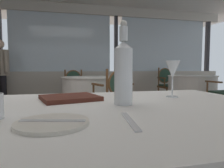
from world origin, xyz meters
name	(u,v)px	position (x,y,z in m)	size (l,w,h in m)	color
ground_plane	(58,166)	(0.00, 0.00, 0.00)	(12.58, 12.58, 0.00)	brown
window_wall_far	(62,64)	(0.00, 3.63, 1.06)	(9.54, 0.14, 2.64)	beige
side_plate	(52,123)	(0.05, -1.35, 0.77)	(0.20, 0.20, 0.01)	silver
butter_knife	(52,121)	(0.05, -1.35, 0.78)	(0.18, 0.02, 0.00)	silver
dinner_fork	(130,121)	(0.27, -1.37, 0.77)	(0.20, 0.02, 0.00)	silver
water_bottle	(123,71)	(0.32, -1.10, 0.91)	(0.08, 0.08, 0.35)	white
wine_glass	(173,71)	(0.64, -0.94, 0.91)	(0.08, 0.08, 0.19)	white
menu_book	(70,98)	(0.11, -0.92, 0.78)	(0.26, 0.23, 0.02)	#512319
background_table_0	(192,92)	(2.87, 2.07, 0.39)	(1.07, 1.07, 0.77)	white
dining_chair_0_0	(167,82)	(2.78, 3.02, 0.56)	(0.57, 0.51, 0.95)	brown
background_table_2	(91,97)	(0.55, 1.88, 0.39)	(1.10, 1.10, 0.77)	white
dining_chair_2_0	(75,86)	(0.30, 2.82, 0.53)	(0.61, 0.56, 0.90)	brown
dining_chair_2_1	(116,94)	(0.80, 0.95, 0.55)	(0.61, 0.56, 0.92)	brown
diner_person_0	(1,70)	(-1.35, 3.09, 0.89)	(0.41, 0.39, 1.58)	black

